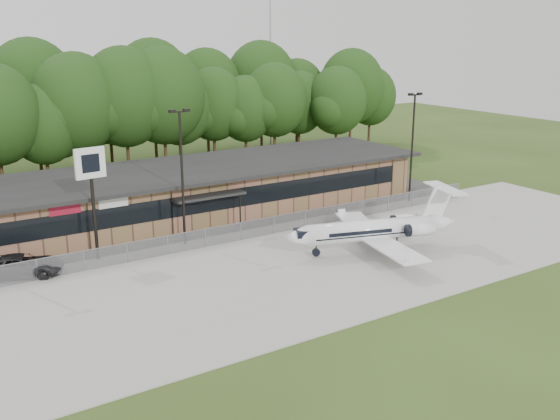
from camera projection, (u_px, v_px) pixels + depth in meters
ground at (381, 308)px, 36.39m from camera, size 160.00×160.00×0.00m
apron at (303, 266)px, 42.87m from camera, size 64.00×18.00×0.08m
parking_lot at (225, 224)px, 52.21m from camera, size 50.00×9.00×0.06m
terminal at (202, 188)px, 55.22m from camera, size 41.00×11.65×4.30m
fence at (252, 229)px, 48.35m from camera, size 46.00×0.04×1.52m
treeline at (129, 108)px, 68.41m from camera, size 72.00×12.00×15.00m
radio_mast at (270, 55)px, 83.24m from camera, size 0.20×0.20×25.00m
light_pole_mid at (182, 168)px, 45.56m from camera, size 1.55×0.30×10.23m
light_pole_right at (413, 140)px, 57.41m from camera, size 1.55×0.30×10.23m
business_jet at (375, 231)px, 45.22m from camera, size 13.58×12.18×4.61m
suv at (21, 266)px, 40.91m from camera, size 5.84×4.13×1.48m
pole_sign at (91, 175)px, 42.37m from camera, size 2.12×0.47×8.04m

